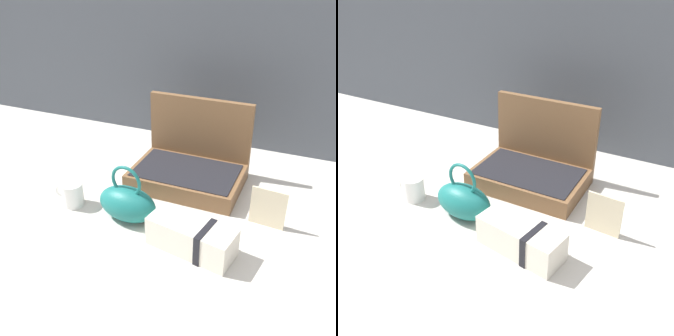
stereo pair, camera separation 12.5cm
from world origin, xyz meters
TOP-DOWN VIEW (x-y plane):
  - ground_plane at (0.00, 0.00)m, footprint 6.00×6.00m
  - open_suitcase at (0.02, 0.17)m, footprint 0.41×0.28m
  - teal_pouch_handbag at (-0.08, -0.14)m, footprint 0.22×0.14m
  - cream_toiletry_bag at (0.17, -0.20)m, footprint 0.27×0.15m
  - coffee_mug at (-0.30, -0.14)m, footprint 0.11×0.07m
  - info_card_left at (0.35, -0.00)m, footprint 0.11×0.02m

SIDE VIEW (x-z plane):
  - ground_plane at x=0.00m, z-range 0.00..0.00m
  - coffee_mug at x=-0.30m, z-range 0.00..0.08m
  - cream_toiletry_bag at x=0.17m, z-range 0.00..0.10m
  - teal_pouch_handbag at x=-0.08m, z-range -0.04..0.16m
  - info_card_left at x=0.35m, z-range 0.00..0.14m
  - open_suitcase at x=0.02m, z-range -0.08..0.22m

